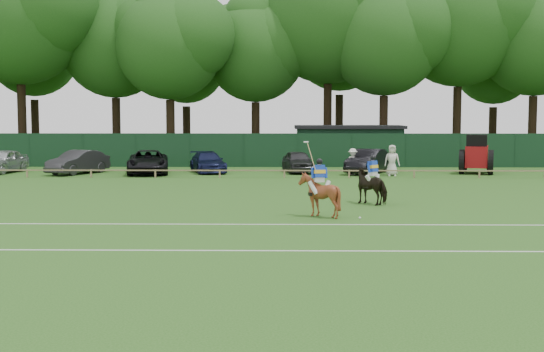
{
  "coord_description": "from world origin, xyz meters",
  "views": [
    {
      "loc": [
        1.02,
        -26.7,
        3.95
      ],
      "look_at": [
        0.5,
        3.0,
        1.4
      ],
      "focal_mm": 48.0,
      "sensor_mm": 36.0,
      "label": 1
    }
  ],
  "objects_px": {
    "suv_black": "(148,162)",
    "estate_black": "(368,161)",
    "sedan_grey": "(78,162)",
    "spectator_left": "(353,162)",
    "horse_dark": "(373,186)",
    "sedan_silver": "(2,161)",
    "sedan_navy": "(208,162)",
    "polo_ball": "(360,218)",
    "spectator_mid": "(392,162)",
    "utility_shed": "(349,145)",
    "tractor": "(477,155)",
    "hatch_grey": "(298,162)",
    "horse_chestnut": "(319,195)",
    "spectator_right": "(392,160)"
  },
  "relations": [
    {
      "from": "horse_dark",
      "to": "estate_black",
      "type": "height_order",
      "value": "estate_black"
    },
    {
      "from": "suv_black",
      "to": "utility_shed",
      "type": "xyz_separation_m",
      "value": [
        13.98,
        9.17,
        0.76
      ]
    },
    {
      "from": "horse_dark",
      "to": "sedan_grey",
      "type": "distance_m",
      "value": 23.47
    },
    {
      "from": "suv_black",
      "to": "polo_ball",
      "type": "height_order",
      "value": "suv_black"
    },
    {
      "from": "sedan_silver",
      "to": "tractor",
      "type": "xyz_separation_m",
      "value": [
        31.53,
        -0.01,
        0.43
      ]
    },
    {
      "from": "sedan_navy",
      "to": "utility_shed",
      "type": "relative_size",
      "value": 0.56
    },
    {
      "from": "suv_black",
      "to": "estate_black",
      "type": "distance_m",
      "value": 14.51
    },
    {
      "from": "sedan_navy",
      "to": "utility_shed",
      "type": "bearing_deg",
      "value": 21.93
    },
    {
      "from": "spectator_mid",
      "to": "utility_shed",
      "type": "distance_m",
      "value": 10.04
    },
    {
      "from": "sedan_silver",
      "to": "estate_black",
      "type": "height_order",
      "value": "estate_black"
    },
    {
      "from": "horse_dark",
      "to": "sedan_grey",
      "type": "relative_size",
      "value": 0.4
    },
    {
      "from": "horse_chestnut",
      "to": "utility_shed",
      "type": "bearing_deg",
      "value": -107.31
    },
    {
      "from": "horse_dark",
      "to": "tractor",
      "type": "xyz_separation_m",
      "value": [
        8.81,
        16.3,
        0.44
      ]
    },
    {
      "from": "estate_black",
      "to": "polo_ball",
      "type": "bearing_deg",
      "value": -72.41
    },
    {
      "from": "sedan_silver",
      "to": "sedan_navy",
      "type": "relative_size",
      "value": 0.99
    },
    {
      "from": "horse_chestnut",
      "to": "polo_ball",
      "type": "relative_size",
      "value": 18.81
    },
    {
      "from": "spectator_mid",
      "to": "sedan_navy",
      "type": "bearing_deg",
      "value": 148.64
    },
    {
      "from": "spectator_mid",
      "to": "utility_shed",
      "type": "height_order",
      "value": "utility_shed"
    },
    {
      "from": "suv_black",
      "to": "tractor",
      "type": "xyz_separation_m",
      "value": [
        21.66,
        0.51,
        0.44
      ]
    },
    {
      "from": "spectator_mid",
      "to": "polo_ball",
      "type": "height_order",
      "value": "spectator_mid"
    },
    {
      "from": "hatch_grey",
      "to": "tractor",
      "type": "distance_m",
      "value": 11.8
    },
    {
      "from": "sedan_grey",
      "to": "spectator_right",
      "type": "relative_size",
      "value": 2.38
    },
    {
      "from": "horse_dark",
      "to": "sedan_grey",
      "type": "height_order",
      "value": "horse_dark"
    },
    {
      "from": "horse_dark",
      "to": "tractor",
      "type": "bearing_deg",
      "value": -163.12
    },
    {
      "from": "estate_black",
      "to": "utility_shed",
      "type": "bearing_deg",
      "value": 118.35
    },
    {
      "from": "suv_black",
      "to": "hatch_grey",
      "type": "bearing_deg",
      "value": -2.32
    },
    {
      "from": "spectator_mid",
      "to": "spectator_left",
      "type": "bearing_deg",
      "value": 151.09
    },
    {
      "from": "sedan_navy",
      "to": "spectator_mid",
      "type": "distance_m",
      "value": 12.25
    },
    {
      "from": "sedan_navy",
      "to": "estate_black",
      "type": "bearing_deg",
      "value": -19.68
    },
    {
      "from": "estate_black",
      "to": "spectator_right",
      "type": "bearing_deg",
      "value": -30.08
    },
    {
      "from": "sedan_navy",
      "to": "spectator_left",
      "type": "height_order",
      "value": "spectator_left"
    },
    {
      "from": "sedan_grey",
      "to": "spectator_left",
      "type": "distance_m",
      "value": 18.03
    },
    {
      "from": "horse_dark",
      "to": "tractor",
      "type": "relative_size",
      "value": 0.53
    },
    {
      "from": "spectator_mid",
      "to": "tractor",
      "type": "distance_m",
      "value": 5.86
    },
    {
      "from": "horse_chestnut",
      "to": "sedan_grey",
      "type": "xyz_separation_m",
      "value": [
        -14.94,
        19.7,
        -0.07
      ]
    },
    {
      "from": "suv_black",
      "to": "hatch_grey",
      "type": "height_order",
      "value": "suv_black"
    },
    {
      "from": "horse_dark",
      "to": "spectator_mid",
      "type": "xyz_separation_m",
      "value": [
        3.08,
        15.14,
        0.05
      ]
    },
    {
      "from": "spectator_right",
      "to": "polo_ball",
      "type": "bearing_deg",
      "value": -102.2
    },
    {
      "from": "suv_black",
      "to": "utility_shed",
      "type": "bearing_deg",
      "value": 24.02
    },
    {
      "from": "sedan_grey",
      "to": "tractor",
      "type": "relative_size",
      "value": 1.34
    },
    {
      "from": "horse_dark",
      "to": "hatch_grey",
      "type": "bearing_deg",
      "value": -124.83
    },
    {
      "from": "estate_black",
      "to": "tractor",
      "type": "relative_size",
      "value": 1.39
    },
    {
      "from": "utility_shed",
      "to": "sedan_navy",
      "type": "bearing_deg",
      "value": -141.79
    },
    {
      "from": "utility_shed",
      "to": "tractor",
      "type": "relative_size",
      "value": 2.39
    },
    {
      "from": "spectator_mid",
      "to": "utility_shed",
      "type": "relative_size",
      "value": 0.2
    },
    {
      "from": "spectator_left",
      "to": "tractor",
      "type": "xyz_separation_m",
      "value": [
        8.25,
        0.89,
        0.37
      ]
    },
    {
      "from": "hatch_grey",
      "to": "spectator_left",
      "type": "distance_m",
      "value": 3.87
    },
    {
      "from": "hatch_grey",
      "to": "suv_black",
      "type": "bearing_deg",
      "value": 177.44
    },
    {
      "from": "sedan_silver",
      "to": "utility_shed",
      "type": "relative_size",
      "value": 0.56
    },
    {
      "from": "sedan_silver",
      "to": "spectator_left",
      "type": "xyz_separation_m",
      "value": [
        23.29,
        -0.9,
        0.06
      ]
    }
  ]
}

